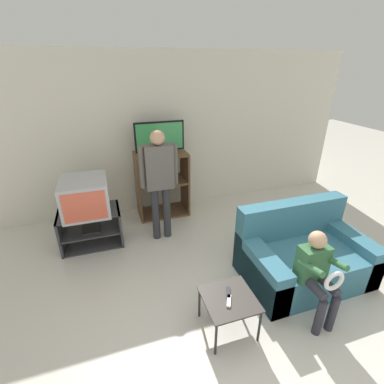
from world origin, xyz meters
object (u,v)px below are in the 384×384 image
object	(u,v)px
tv_stand	(91,228)
couch	(302,256)
television_main	(85,196)
media_shelf	(162,184)
person_seated_child	(317,271)
remote_control_black	(228,292)
remote_control_white	(229,301)
person_standing_adult	(159,176)
snack_table	(229,301)
television_flat	(160,138)

from	to	relation	value
tv_stand	couch	distance (m)	2.85
television_main	media_shelf	world-z (taller)	media_shelf
television_main	person_seated_child	size ratio (longest dim) A/B	0.68
remote_control_black	remote_control_white	world-z (taller)	same
remote_control_black	couch	distance (m)	1.23
tv_stand	remote_control_black	bearing A→B (deg)	-55.44
remote_control_black	couch	xyz separation A→B (m)	(1.16, 0.37, -0.12)
person_standing_adult	couch	bearing A→B (deg)	-43.01
television_main	person_standing_adult	xyz separation A→B (m)	(1.00, -0.13, 0.22)
remote_control_white	couch	world-z (taller)	couch
person_standing_adult	person_seated_child	size ratio (longest dim) A/B	1.67
remote_control_black	remote_control_white	size ratio (longest dim) A/B	1.00
television_main	remote_control_black	xyz separation A→B (m)	(1.28, -1.85, -0.36)
couch	person_standing_adult	bearing A→B (deg)	136.99
television_main	couch	size ratio (longest dim) A/B	0.46
remote_control_black	snack_table	bearing A→B (deg)	-82.17
couch	remote_control_white	bearing A→B (deg)	-158.59
remote_control_white	tv_stand	bearing A→B (deg)	150.81
tv_stand	remote_control_white	world-z (taller)	tv_stand
media_shelf	snack_table	world-z (taller)	media_shelf
remote_control_black	remote_control_white	xyz separation A→B (m)	(-0.04, -0.10, 0.00)
tv_stand	remote_control_black	distance (m)	2.26
couch	tv_stand	bearing A→B (deg)	148.74
person_standing_adult	television_flat	bearing A→B (deg)	76.28
remote_control_black	person_seated_child	world-z (taller)	person_seated_child
television_main	couch	bearing A→B (deg)	-31.21
remote_control_black	person_seated_child	xyz separation A→B (m)	(0.86, -0.16, 0.16)
tv_stand	person_standing_adult	xyz separation A→B (m)	(1.00, -0.13, 0.72)
couch	person_seated_child	bearing A→B (deg)	-119.36
couch	person_seated_child	world-z (taller)	person_seated_child
couch	person_seated_child	distance (m)	0.67
snack_table	television_flat	bearing A→B (deg)	92.17
television_main	remote_control_white	distance (m)	2.34
television_flat	remote_control_black	world-z (taller)	television_flat
tv_stand	television_main	world-z (taller)	television_main
couch	person_standing_adult	distance (m)	2.09
television_flat	snack_table	world-z (taller)	television_flat
media_shelf	couch	world-z (taller)	media_shelf
television_main	person_standing_adult	distance (m)	1.03
media_shelf	person_standing_adult	bearing A→B (deg)	-103.69
television_main	person_seated_child	bearing A→B (deg)	-43.17
snack_table	remote_control_black	bearing A→B (deg)	74.92
media_shelf	remote_control_white	distance (m)	2.53
media_shelf	person_standing_adult	distance (m)	0.85
snack_table	person_standing_adult	distance (m)	1.90
remote_control_black	media_shelf	bearing A→B (deg)	115.44
tv_stand	television_main	xyz separation A→B (m)	(-0.00, -0.00, 0.51)
tv_stand	person_seated_child	world-z (taller)	person_seated_child
television_flat	remote_control_white	world-z (taller)	television_flat
snack_table	couch	bearing A→B (deg)	20.04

